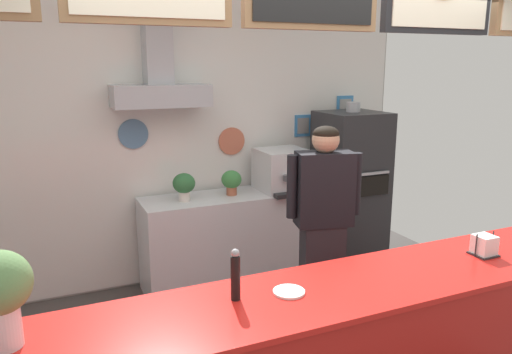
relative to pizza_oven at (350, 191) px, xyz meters
The scene contains 10 objects.
back_wall_assembly 1.84m from the pizza_oven, 167.79° to the left, with size 4.73×2.58×2.93m.
back_prep_counter 1.36m from the pizza_oven, behind, with size 1.70×0.56×0.91m.
pizza_oven is the anchor object (origin of this frame).
shop_worker 1.40m from the pizza_oven, 132.97° to the right, with size 0.58×0.32×1.69m.
espresso_machine 0.80m from the pizza_oven, behind, with size 0.47×0.56×0.41m.
potted_oregano 1.30m from the pizza_oven, behind, with size 0.19×0.19×0.24m.
potted_basil 1.77m from the pizza_oven, behind, with size 0.21×0.21×0.26m.
condiment_plate 2.88m from the pizza_oven, 130.54° to the right, with size 0.16×0.16×0.01m.
napkin_holder 2.30m from the pizza_oven, 104.64° to the right, with size 0.14×0.13×0.14m.
pepper_grinder 3.04m from the pizza_oven, 134.93° to the right, with size 0.05×0.05×0.26m.
Camera 1 is at (-1.31, -2.43, 2.15)m, focal length 34.82 mm.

